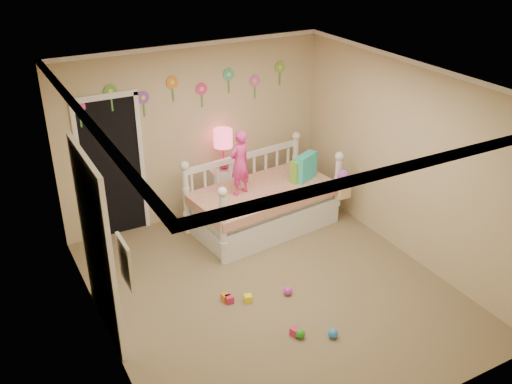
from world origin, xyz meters
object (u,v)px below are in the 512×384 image
daybed (263,192)px  table_lamp (223,143)px  nightstand (224,190)px  child (240,163)px

daybed → table_lamp: bearing=106.8°
nightstand → table_lamp: table_lamp is taller
daybed → nightstand: bearing=106.8°
child → nightstand: (0.06, 0.65, -0.72)m
daybed → nightstand: size_ratio=2.83×
daybed → nightstand: 0.76m
daybed → table_lamp: (-0.29, 0.68, 0.58)m
nightstand → table_lamp: 0.77m
child → nightstand: bearing=-113.4°
child → table_lamp: 0.66m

